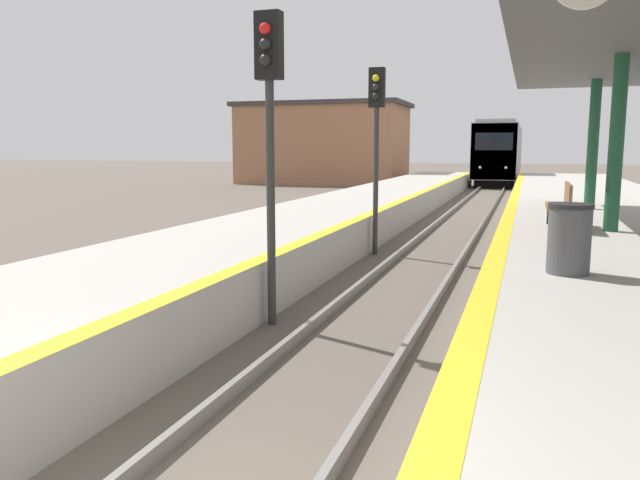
{
  "coord_description": "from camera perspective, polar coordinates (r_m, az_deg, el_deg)",
  "views": [
    {
      "loc": [
        2.05,
        -2.61,
        2.53
      ],
      "look_at": [
        -2.81,
        11.99,
        0.24
      ],
      "focal_mm": 35.0,
      "sensor_mm": 36.0,
      "label": 1
    }
  ],
  "objects": [
    {
      "name": "train",
      "position": [
        49.14,
        16.18,
        7.71
      ],
      "size": [
        2.74,
        19.91,
        4.25
      ],
      "color": "black",
      "rests_on": "ground"
    },
    {
      "name": "signal_near",
      "position": [
        8.77,
        -4.65,
        11.79
      ],
      "size": [
        0.36,
        0.31,
        4.35
      ],
      "color": "#2D2D2D",
      "rests_on": "ground"
    },
    {
      "name": "signal_mid",
      "position": [
        14.77,
        5.18,
        10.42
      ],
      "size": [
        0.36,
        0.31,
        4.35
      ],
      "color": "#2D2D2D",
      "rests_on": "ground"
    },
    {
      "name": "trash_bin",
      "position": [
        8.74,
        21.83,
        0.12
      ],
      "size": [
        0.57,
        0.57,
        0.92
      ],
      "color": "#4C4C51",
      "rests_on": "platform_right"
    },
    {
      "name": "bench",
      "position": [
        13.62,
        21.18,
        3.05
      ],
      "size": [
        0.44,
        1.69,
        0.92
      ],
      "color": "brown",
      "rests_on": "platform_right"
    },
    {
      "name": "station_building",
      "position": [
        44.45,
        0.32,
        8.84
      ],
      "size": [
        11.67,
        6.55,
        5.61
      ],
      "color": "#9E6B4C",
      "rests_on": "ground"
    }
  ]
}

